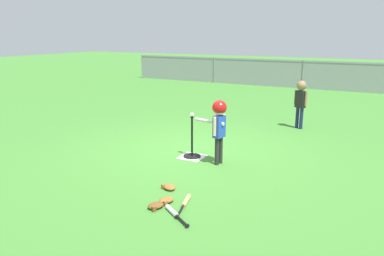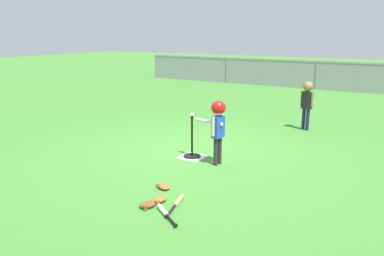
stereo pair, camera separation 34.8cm
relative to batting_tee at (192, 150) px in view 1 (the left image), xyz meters
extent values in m
plane|color=#3D7A2D|center=(-0.18, 0.32, -0.13)|extent=(60.00, 60.00, 0.00)
cube|color=white|center=(0.00, 0.00, -0.12)|extent=(0.44, 0.44, 0.01)
cylinder|color=black|center=(0.00, 0.00, -0.11)|extent=(0.32, 0.32, 0.03)
cylinder|color=black|center=(0.00, 0.00, 0.27)|extent=(0.04, 0.04, 0.73)
cylinder|color=black|center=(0.00, 0.00, 0.62)|extent=(0.06, 0.06, 0.02)
sphere|color=white|center=(0.00, 0.00, 0.67)|extent=(0.07, 0.07, 0.07)
cylinder|color=#262626|center=(0.58, -0.17, 0.11)|extent=(0.08, 0.08, 0.48)
cylinder|color=#262626|center=(0.60, -0.06, 0.11)|extent=(0.08, 0.08, 0.48)
cube|color=#2347B7|center=(0.59, -0.11, 0.54)|extent=(0.17, 0.24, 0.38)
cylinder|color=beige|center=(0.56, -0.25, 0.57)|extent=(0.05, 0.05, 0.32)
cylinder|color=beige|center=(0.61, 0.02, 0.57)|extent=(0.05, 0.05, 0.32)
sphere|color=beige|center=(0.59, -0.11, 0.85)|extent=(0.22, 0.22, 0.22)
sphere|color=red|center=(0.59, -0.11, 0.88)|extent=(0.25, 0.25, 0.25)
cylinder|color=silver|center=(0.38, -0.07, 0.60)|extent=(0.60, 0.17, 0.06)
cylinder|color=#191E4C|center=(1.30, 3.08, 0.13)|extent=(0.08, 0.08, 0.51)
cylinder|color=#191E4C|center=(1.19, 3.12, 0.13)|extent=(0.08, 0.08, 0.51)
cube|color=black|center=(1.24, 3.10, 0.58)|extent=(0.26, 0.21, 0.40)
cylinder|color=#8C6647|center=(1.37, 3.04, 0.61)|extent=(0.06, 0.06, 0.34)
cylinder|color=#8C6647|center=(1.11, 3.15, 0.61)|extent=(0.06, 0.06, 0.34)
sphere|color=#8C6647|center=(1.24, 3.10, 0.90)|extent=(0.23, 0.23, 0.23)
cylinder|color=silver|center=(0.84, -2.09, -0.10)|extent=(0.27, 0.21, 0.06)
cylinder|color=black|center=(1.07, -2.25, -0.10)|extent=(0.25, 0.18, 0.03)
cylinder|color=black|center=(1.19, -2.33, -0.10)|extent=(0.04, 0.05, 0.05)
cylinder|color=#DBB266|center=(0.85, -1.74, -0.10)|extent=(0.14, 0.32, 0.06)
cylinder|color=black|center=(0.93, -2.05, -0.10)|extent=(0.11, 0.32, 0.03)
cylinder|color=black|center=(0.97, -2.20, -0.10)|extent=(0.05, 0.03, 0.05)
ellipsoid|color=brown|center=(0.61, -1.86, -0.09)|extent=(0.23, 0.26, 0.07)
cube|color=brown|center=(0.65, -1.95, -0.09)|extent=(0.06, 0.06, 0.06)
ellipsoid|color=brown|center=(0.57, -2.07, -0.09)|extent=(0.24, 0.27, 0.07)
cube|color=brown|center=(0.61, -2.16, -0.09)|extent=(0.06, 0.06, 0.06)
ellipsoid|color=brown|center=(0.41, -1.46, -0.09)|extent=(0.27, 0.26, 0.07)
cube|color=brown|center=(0.32, -1.49, -0.09)|extent=(0.06, 0.06, 0.06)
cylinder|color=slate|center=(-8.18, 9.91, 0.45)|extent=(0.06, 0.06, 1.15)
cylinder|color=slate|center=(-4.18, 9.91, 0.45)|extent=(0.06, 0.06, 1.15)
cylinder|color=slate|center=(-0.18, 9.91, 0.45)|extent=(0.06, 0.06, 1.15)
cube|color=gray|center=(-0.18, 9.91, 0.97)|extent=(16.00, 0.03, 0.03)
cube|color=gray|center=(-0.18, 9.91, 0.45)|extent=(16.00, 0.01, 1.15)
camera|label=1|loc=(3.12, -5.81, 2.09)|focal=35.17mm
camera|label=2|loc=(3.42, -5.64, 2.09)|focal=35.17mm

